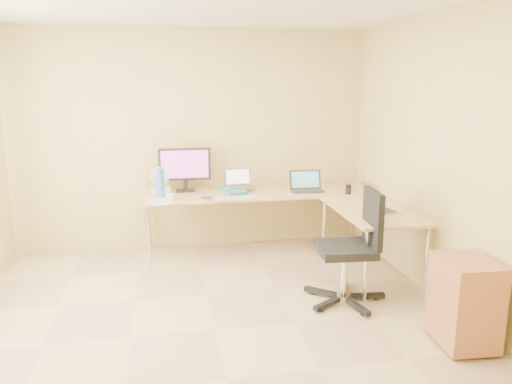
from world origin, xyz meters
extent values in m
plane|color=tan|center=(0.00, 0.00, 0.00)|extent=(4.50, 4.50, 0.00)
plane|color=#DEC86A|center=(0.00, 2.25, 1.30)|extent=(4.50, 0.00, 4.50)
plane|color=#DEC86A|center=(0.00, -2.25, 1.30)|extent=(4.50, 0.00, 4.50)
plane|color=#DEC86A|center=(2.10, 0.00, 1.30)|extent=(0.00, 4.50, 4.50)
cube|color=tan|center=(0.72, 1.85, 0.36)|extent=(2.65, 0.70, 0.73)
cube|color=tan|center=(1.70, 0.85, 0.36)|extent=(0.70, 1.30, 0.73)
cube|color=black|center=(-0.11, 2.05, 0.99)|extent=(0.60, 0.20, 0.52)
cube|color=#256F6B|center=(0.41, 1.79, 0.76)|extent=(0.32, 0.37, 0.05)
cube|color=#9B9DAB|center=(0.51, 1.93, 0.89)|extent=(0.35, 0.29, 0.21)
cube|color=#272322|center=(1.29, 1.79, 0.85)|extent=(0.38, 0.29, 0.24)
cube|color=silver|center=(0.42, 1.55, 0.74)|extent=(0.47, 0.17, 0.02)
ellipsoid|color=silver|center=(1.02, 1.55, 0.75)|extent=(0.10, 0.07, 0.03)
imported|color=white|center=(-0.30, 1.55, 0.77)|extent=(0.11, 0.11, 0.09)
cylinder|color=#BCBCBC|center=(0.09, 1.55, 0.74)|extent=(0.12, 0.12, 0.03)
cylinder|color=#3D72C5|center=(-0.40, 1.83, 0.89)|extent=(0.09, 0.09, 0.31)
cube|color=silver|center=(-0.40, 1.55, 0.73)|extent=(0.31, 0.38, 0.01)
cube|color=white|center=(-0.40, 2.05, 0.77)|extent=(0.22, 0.18, 0.07)
cylinder|color=white|center=(-0.40, 2.05, 0.87)|extent=(0.28, 0.28, 0.28)
cylinder|color=black|center=(1.71, 1.55, 0.78)|extent=(0.07, 0.07, 0.11)
cube|color=silver|center=(1.75, 0.72, 0.85)|extent=(0.40, 0.33, 0.24)
cube|color=black|center=(1.23, 0.33, 0.50)|extent=(0.69, 0.69, 1.06)
cube|color=olive|center=(1.85, -0.59, 0.36)|extent=(0.42, 0.50, 0.67)
camera|label=1|loc=(-0.38, -3.81, 2.01)|focal=35.56mm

